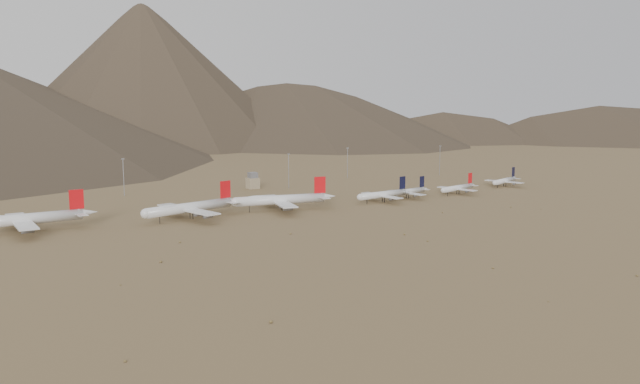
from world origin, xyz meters
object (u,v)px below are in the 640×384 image
widebody_east (281,199)px  widebody_west (24,219)px  narrowbody_b (408,192)px  control_tower (253,181)px  widebody_centre (190,207)px  narrowbody_a (384,194)px

widebody_east → widebody_west: bearing=-172.2°
narrowbody_b → control_tower: (-68.32, 95.81, 0.93)m
widebody_east → narrowbody_b: (94.49, -0.51, -2.18)m
narrowbody_b → widebody_centre: bearing=168.2°
widebody_west → widebody_east: size_ratio=1.03×
widebody_east → control_tower: (26.17, 95.30, -1.25)m
widebody_west → control_tower: (162.29, 86.88, -1.34)m
widebody_east → control_tower: 98.84m
widebody_centre → control_tower: 124.40m
widebody_centre → narrowbody_a: size_ratio=1.35×
narrowbody_a → control_tower: size_ratio=3.83×
widebody_east → control_tower: bearing=86.0°
widebody_centre → widebody_east: size_ratio=0.98×
narrowbody_a → control_tower: bearing=107.4°
control_tower → narrowbody_a: bearing=-65.8°
narrowbody_b → widebody_east: bearing=168.5°
widebody_east → narrowbody_a: (71.25, -5.21, -1.64)m
widebody_centre → widebody_west: bearing=160.3°
widebody_east → narrowbody_a: 71.46m
widebody_centre → control_tower: (81.20, 94.23, -1.18)m
widebody_centre → control_tower: bearing=34.8°
narrowbody_a → control_tower: (-45.08, 100.51, 0.38)m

